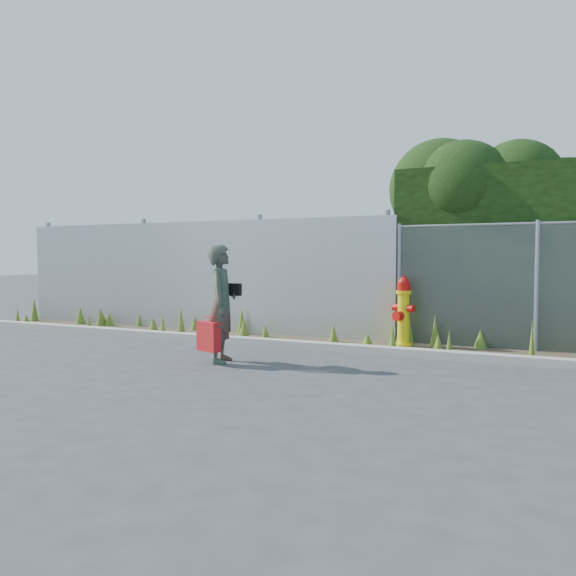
# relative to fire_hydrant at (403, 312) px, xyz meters

# --- Properties ---
(ground) EXTENTS (80.00, 80.00, 0.00)m
(ground) POSITION_rel_fire_hydrant_xyz_m (-1.21, -2.64, -0.57)
(ground) COLOR #3A3B3D
(ground) RESTS_ON ground
(curb) EXTENTS (16.00, 0.22, 0.12)m
(curb) POSITION_rel_fire_hydrant_xyz_m (-1.21, -0.84, -0.51)
(curb) COLOR #A6A396
(curb) RESTS_ON ground
(weed_strip) EXTENTS (16.00, 1.23, 0.55)m
(weed_strip) POSITION_rel_fire_hydrant_xyz_m (-1.76, -0.17, -0.45)
(weed_strip) COLOR #433626
(weed_strip) RESTS_ON ground
(corrugated_fence) EXTENTS (8.50, 0.21, 2.30)m
(corrugated_fence) POSITION_rel_fire_hydrant_xyz_m (-4.46, 0.37, 0.53)
(corrugated_fence) COLOR #B0B2B7
(corrugated_fence) RESTS_ON ground
(fire_hydrant) EXTENTS (0.40, 0.35, 1.18)m
(fire_hydrant) POSITION_rel_fire_hydrant_xyz_m (0.00, 0.00, 0.00)
(fire_hydrant) COLOR yellow
(fire_hydrant) RESTS_ON ground
(woman) EXTENTS (0.57, 0.70, 1.65)m
(woman) POSITION_rel_fire_hydrant_xyz_m (-1.99, -2.41, 0.25)
(woman) COLOR #106B50
(woman) RESTS_ON ground
(red_tote_bag) EXTENTS (0.37, 0.14, 0.48)m
(red_tote_bag) POSITION_rel_fire_hydrant_xyz_m (-2.07, -2.63, -0.19)
(red_tote_bag) COLOR red
(black_shoulder_bag) EXTENTS (0.23, 0.10, 0.17)m
(black_shoulder_bag) POSITION_rel_fire_hydrant_xyz_m (-1.88, -2.29, 0.45)
(black_shoulder_bag) COLOR black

